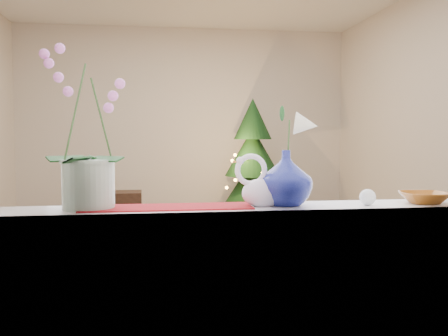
# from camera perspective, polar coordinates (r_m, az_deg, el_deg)

# --- Properties ---
(ground) EXTENTS (5.00, 5.00, 0.00)m
(ground) POSITION_cam_1_polar(r_m,az_deg,el_deg) (4.61, -2.44, -11.66)
(ground) COLOR #3B2318
(ground) RESTS_ON ground
(wall_back) EXTENTS (4.50, 0.10, 2.70)m
(wall_back) POSITION_cam_1_polar(r_m,az_deg,el_deg) (6.94, -4.51, 4.74)
(wall_back) COLOR beige
(wall_back) RESTS_ON ground
(wall_front) EXTENTS (4.50, 0.10, 2.70)m
(wall_front) POSITION_cam_1_polar(r_m,az_deg,el_deg) (1.98, 4.66, 7.55)
(wall_front) COLOR beige
(wall_front) RESTS_ON ground
(wall_right) EXTENTS (0.10, 5.00, 2.70)m
(wall_right) POSITION_cam_1_polar(r_m,az_deg,el_deg) (5.18, 23.24, 4.84)
(wall_right) COLOR beige
(wall_right) RESTS_ON ground
(window_apron) EXTENTS (2.20, 0.08, 0.88)m
(window_apron) POSITION_cam_1_polar(r_m,az_deg,el_deg) (2.16, 4.29, -17.44)
(window_apron) COLOR white
(window_apron) RESTS_ON ground
(windowsill) EXTENTS (2.20, 0.26, 0.04)m
(windowsill) POSITION_cam_1_polar(r_m,az_deg,el_deg) (2.12, 3.82, -4.90)
(windowsill) COLOR white
(windowsill) RESTS_ON window_apron
(window_frame) EXTENTS (2.22, 0.06, 1.60)m
(window_frame) POSITION_cam_1_polar(r_m,az_deg,el_deg) (2.06, 4.52, 17.25)
(window_frame) COLOR white
(window_frame) RESTS_ON windowsill
(runner) EXTENTS (0.70, 0.20, 0.01)m
(runner) POSITION_cam_1_polar(r_m,az_deg,el_deg) (2.08, -6.53, -4.47)
(runner) COLOR maroon
(runner) RESTS_ON windowsill
(orchid_pot) EXTENTS (0.28, 0.28, 0.67)m
(orchid_pot) POSITION_cam_1_polar(r_m,az_deg,el_deg) (2.09, -15.34, 4.55)
(orchid_pot) COLOR beige
(orchid_pot) RESTS_ON windowsill
(swan) EXTENTS (0.25, 0.12, 0.21)m
(swan) POSITION_cam_1_polar(r_m,az_deg,el_deg) (2.10, 4.47, -1.55)
(swan) COLOR white
(swan) RESTS_ON windowsill
(blue_vase) EXTENTS (0.34, 0.34, 0.27)m
(blue_vase) POSITION_cam_1_polar(r_m,az_deg,el_deg) (2.14, 7.09, -0.65)
(blue_vase) COLOR navy
(blue_vase) RESTS_ON windowsill
(lily) EXTENTS (0.15, 0.09, 0.20)m
(lily) POSITION_cam_1_polar(r_m,az_deg,el_deg) (2.13, 7.14, 5.74)
(lily) COLOR white
(lily) RESTS_ON blue_vase
(paperweight) EXTENTS (0.09, 0.09, 0.07)m
(paperweight) POSITION_cam_1_polar(r_m,az_deg,el_deg) (2.22, 16.09, -3.23)
(paperweight) COLOR white
(paperweight) RESTS_ON windowsill
(amber_dish) EXTENTS (0.19, 0.19, 0.04)m
(amber_dish) POSITION_cam_1_polar(r_m,az_deg,el_deg) (2.37, 21.89, -3.24)
(amber_dish) COLOR #905017
(amber_dish) RESTS_ON windowsill
(xmas_tree) EXTENTS (1.17, 1.17, 1.70)m
(xmas_tree) POSITION_cam_1_polar(r_m,az_deg,el_deg) (6.36, 3.28, 0.33)
(xmas_tree) COLOR black
(xmas_tree) RESTS_ON ground
(side_table) EXTENTS (0.77, 0.39, 0.57)m
(side_table) POSITION_cam_1_polar(r_m,az_deg,el_deg) (5.94, -13.10, -5.44)
(side_table) COLOR black
(side_table) RESTS_ON ground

